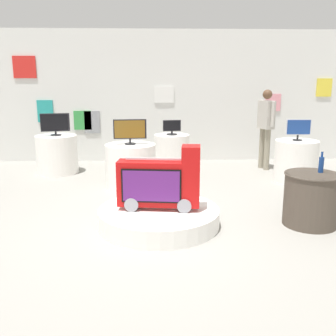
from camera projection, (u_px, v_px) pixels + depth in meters
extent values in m
plane|color=gray|center=(152.00, 229.00, 5.14)|extent=(30.00, 30.00, 0.00)
cube|color=silver|center=(151.00, 97.00, 9.10)|extent=(12.32, 0.10, 3.02)
cube|color=white|center=(164.00, 95.00, 9.04)|extent=(0.45, 0.02, 0.37)
cube|color=pink|center=(273.00, 102.00, 9.18)|extent=(0.36, 0.02, 0.40)
cube|color=gray|center=(92.00, 122.00, 9.12)|extent=(0.36, 0.02, 0.52)
cube|color=green|center=(83.00, 120.00, 9.10)|extent=(0.41, 0.02, 0.44)
cube|color=red|center=(24.00, 67.00, 8.77)|extent=(0.51, 0.02, 0.49)
cube|color=teal|center=(45.00, 111.00, 9.01)|extent=(0.36, 0.02, 0.51)
cube|color=yellow|center=(324.00, 87.00, 9.15)|extent=(0.36, 0.02, 0.42)
cylinder|color=white|center=(159.00, 217.00, 5.24)|extent=(1.62, 1.62, 0.24)
cylinder|color=gray|center=(133.00, 201.00, 5.22)|extent=(0.22, 0.35, 0.18)
cylinder|color=gray|center=(185.00, 203.00, 5.16)|extent=(0.22, 0.35, 0.18)
cube|color=#B70F0F|center=(159.00, 183.00, 5.13)|extent=(1.10, 0.41, 0.59)
cube|color=#B70F0F|center=(191.00, 154.00, 5.01)|extent=(0.27, 0.31, 0.21)
cube|color=black|center=(151.00, 186.00, 4.99)|extent=(0.77, 0.11, 0.44)
cube|color=#561E6B|center=(151.00, 186.00, 4.99)|extent=(0.73, 0.11, 0.40)
cube|color=#B2B2B7|center=(159.00, 159.00, 5.06)|extent=(0.86, 0.13, 0.02)
cylinder|color=white|center=(131.00, 166.00, 7.02)|extent=(0.90, 0.90, 0.79)
cylinder|color=black|center=(130.00, 144.00, 6.93)|extent=(0.19, 0.19, 0.02)
cylinder|color=black|center=(130.00, 141.00, 6.92)|extent=(0.04, 0.04, 0.08)
cube|color=black|center=(130.00, 129.00, 6.87)|extent=(0.58, 0.08, 0.34)
cube|color=brown|center=(130.00, 129.00, 6.85)|extent=(0.53, 0.05, 0.31)
cylinder|color=white|center=(296.00, 161.00, 7.44)|extent=(0.81, 0.81, 0.79)
cylinder|color=black|center=(297.00, 140.00, 7.35)|extent=(0.17, 0.17, 0.02)
cylinder|color=black|center=(298.00, 137.00, 7.34)|extent=(0.04, 0.04, 0.09)
cube|color=silver|center=(298.00, 127.00, 7.29)|extent=(0.47, 0.05, 0.29)
cube|color=navy|center=(299.00, 127.00, 7.27)|extent=(0.43, 0.03, 0.27)
cylinder|color=white|center=(172.00, 153.00, 8.18)|extent=(0.74, 0.74, 0.79)
cylinder|color=black|center=(172.00, 134.00, 8.09)|extent=(0.21, 0.21, 0.02)
cylinder|color=black|center=(172.00, 132.00, 8.08)|extent=(0.04, 0.04, 0.06)
cube|color=black|center=(172.00, 126.00, 8.05)|extent=(0.37, 0.09, 0.23)
cube|color=black|center=(172.00, 126.00, 8.03)|extent=(0.34, 0.06, 0.20)
cylinder|color=white|center=(57.00, 154.00, 8.09)|extent=(0.84, 0.84, 0.79)
cylinder|color=black|center=(56.00, 135.00, 7.99)|extent=(0.21, 0.21, 0.02)
cylinder|color=black|center=(56.00, 133.00, 7.98)|extent=(0.04, 0.04, 0.07)
cube|color=black|center=(55.00, 122.00, 7.94)|extent=(0.57, 0.16, 0.36)
cube|color=black|center=(55.00, 122.00, 7.91)|extent=(0.52, 0.12, 0.33)
cylinder|color=#4C4238|center=(311.00, 199.00, 5.22)|extent=(0.71, 0.71, 0.71)
cylinder|color=#4C4238|center=(313.00, 174.00, 5.14)|extent=(0.74, 0.74, 0.02)
cylinder|color=navy|center=(321.00, 165.00, 5.18)|extent=(0.07, 0.07, 0.21)
cylinder|color=navy|center=(322.00, 154.00, 5.15)|extent=(0.03, 0.03, 0.07)
cylinder|color=gray|center=(267.00, 150.00, 8.35)|extent=(0.12, 0.12, 0.88)
cylinder|color=gray|center=(262.00, 148.00, 8.53)|extent=(0.12, 0.12, 0.88)
cube|color=#B2ADA3|center=(266.00, 115.00, 8.27)|extent=(0.30, 0.42, 0.59)
sphere|color=brown|center=(267.00, 94.00, 8.17)|extent=(0.20, 0.20, 0.20)
cylinder|color=#B2ADA3|center=(273.00, 114.00, 8.04)|extent=(0.08, 0.08, 0.53)
cylinder|color=#B2ADA3|center=(260.00, 112.00, 8.48)|extent=(0.08, 0.08, 0.53)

